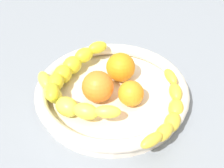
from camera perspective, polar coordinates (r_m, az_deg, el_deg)
name	(u,v)px	position (r cm, az deg, el deg)	size (l,w,h in cm)	color
kitchen_counter	(112,105)	(73.10, 0.00, -3.73)	(120.00, 120.00, 3.00)	gray
fruit_bowl	(112,93)	(70.47, 0.00, -1.54)	(33.17, 33.17, 4.47)	beige
banana_draped_left	(71,69)	(73.20, -7.30, 2.69)	(18.68, 15.24, 4.93)	yellow
banana_draped_right	(70,102)	(65.88, -7.43, -3.12)	(13.33, 19.04, 4.66)	yellow
banana_arching_top	(170,112)	(64.20, 10.17, -4.79)	(16.41, 17.73, 4.41)	yellow
orange_front	(98,87)	(67.65, -2.52, -0.46)	(6.76, 6.76, 6.76)	orange
orange_mid_left	(121,67)	(72.78, 1.53, 2.97)	(6.57, 6.57, 6.57)	orange
orange_mid_right	(131,93)	(67.11, 3.36, -1.67)	(5.45, 5.45, 5.45)	orange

